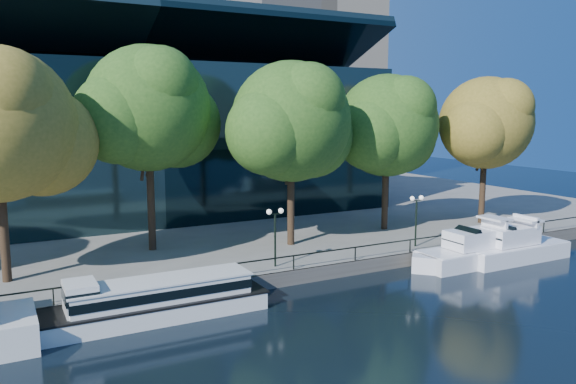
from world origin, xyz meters
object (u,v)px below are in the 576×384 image
tour_boat (147,300)px  cruiser_near (477,250)px  tree_1 (0,128)px  tree_4 (389,128)px  lamp_2 (416,209)px  lamp_1 (275,224)px  tree_3 (293,124)px  cruiser_far (510,247)px  tree_2 (151,111)px  tree_5 (488,125)px

tour_boat → cruiser_near: 25.02m
cruiser_near → tree_1: (-31.62, 8.13, 9.50)m
tree_4 → lamp_2: bearing=-107.9°
tour_boat → lamp_2: size_ratio=3.51×
tree_1 → cruiser_near: bearing=-14.4°
tree_4 → lamp_1: size_ratio=3.42×
cruiser_near → lamp_2: lamp_2 is taller
tour_boat → tree_3: size_ratio=0.98×
tour_boat → tree_1: tree_1 is taller
tree_4 → lamp_2: size_ratio=3.42×
tour_boat → lamp_2: bearing=8.4°
tour_boat → lamp_1: size_ratio=3.51×
cruiser_near → lamp_1: size_ratio=2.97×
cruiser_far → tree_3: size_ratio=0.74×
lamp_1 → cruiser_far: bearing=-12.4°
cruiser_far → lamp_1: 19.00m
cruiser_far → lamp_2: lamp_2 is taller
cruiser_near → tree_2: (-21.49, 11.95, 10.47)m
lamp_1 → tree_2: bearing=125.3°
tree_2 → lamp_2: bearing=-24.9°
tree_4 → tree_1: bearing=-177.0°
tour_boat → tree_4: tree_4 is taller
tree_2 → tree_3: size_ratio=1.07×
tree_2 → tree_4: 20.62m
tree_5 → lamp_1: 25.47m
lamp_2 → tree_3: bearing=148.2°
tree_5 → tree_2: bearing=172.1°
tree_1 → lamp_1: tree_1 is taller
cruiser_near → tree_5: size_ratio=0.87×
tree_5 → lamp_1: bearing=-169.9°
cruiser_far → tree_2: tree_2 is taller
tree_3 → tree_5: tree_3 is taller
tree_1 → tree_4: 30.62m
tree_1 → tree_5: (40.49, -0.41, -0.33)m
lamp_2 → tree_2: bearing=155.1°
tree_1 → lamp_2: tree_1 is taller
lamp_2 → tree_5: bearing=19.9°
cruiser_near → tree_5: bearing=41.0°
tour_boat → cruiser_far: cruiser_far is taller
tree_3 → tree_2: bearing=161.2°
lamp_1 → lamp_2: (12.35, 0.00, 0.00)m
cruiser_far → tree_3: tree_3 is taller
lamp_2 → tree_4: bearing=72.1°
cruiser_far → tree_2: bearing=152.7°
tree_2 → tour_boat: bearing=-106.7°
tour_boat → tree_3: (13.73, 8.31, 9.40)m
tree_4 → lamp_2: 9.03m
tree_1 → lamp_2: 29.66m
tree_2 → lamp_1: size_ratio=3.83×
cruiser_near → cruiser_far: bearing=-12.6°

